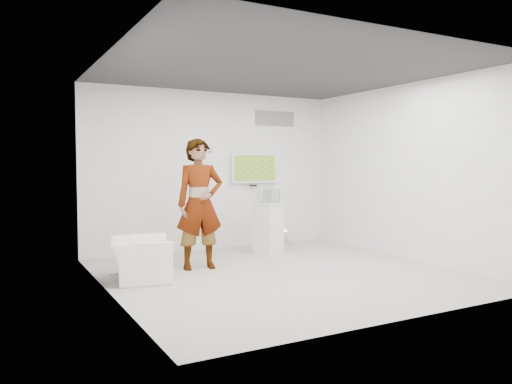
% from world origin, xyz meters
% --- Properties ---
extents(room, '(5.01, 5.01, 3.00)m').
position_xyz_m(room, '(0.00, 0.00, 1.50)').
color(room, '#ADA89E').
rests_on(room, ground).
extents(tv, '(1.00, 0.08, 0.60)m').
position_xyz_m(tv, '(0.85, 2.45, 1.55)').
color(tv, silver).
rests_on(tv, room).
extents(logo_decal, '(0.90, 0.02, 0.30)m').
position_xyz_m(logo_decal, '(1.35, 2.49, 2.55)').
color(logo_decal, slate).
rests_on(logo_decal, room).
extents(person, '(0.78, 0.55, 2.03)m').
position_xyz_m(person, '(-0.93, 0.91, 1.01)').
color(person, white).
rests_on(person, room).
extents(armchair, '(0.97, 1.06, 0.60)m').
position_xyz_m(armchair, '(-1.96, 0.57, 0.30)').
color(armchair, white).
rests_on(armchair, room).
extents(pedestal, '(0.59, 0.59, 0.93)m').
position_xyz_m(pedestal, '(0.65, 1.52, 0.47)').
color(pedestal, white).
rests_on(pedestal, room).
extents(floor_uplight, '(0.23, 0.23, 0.28)m').
position_xyz_m(floor_uplight, '(1.51, 2.34, 0.14)').
color(floor_uplight, silver).
rests_on(floor_uplight, room).
extents(vitrine, '(0.45, 0.45, 0.32)m').
position_xyz_m(vitrine, '(0.65, 1.52, 1.09)').
color(vitrine, white).
rests_on(vitrine, pedestal).
extents(console, '(0.13, 0.18, 0.24)m').
position_xyz_m(console, '(0.65, 1.52, 1.05)').
color(console, white).
rests_on(console, pedestal).
extents(wii_remote, '(0.06, 0.15, 0.04)m').
position_xyz_m(wii_remote, '(-0.67, 1.04, 1.82)').
color(wii_remote, white).
rests_on(wii_remote, person).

